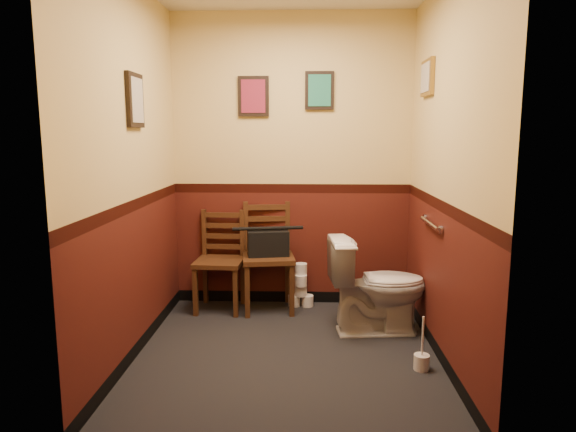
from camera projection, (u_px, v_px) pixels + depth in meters
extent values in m
cube|color=black|center=(287.00, 355.00, 3.79)|extent=(2.20, 2.40, 0.00)
cube|color=#45150F|center=(292.00, 163.00, 4.76)|extent=(2.20, 0.00, 2.70)
cube|color=#45150F|center=(276.00, 192.00, 2.39)|extent=(2.20, 0.00, 2.70)
cube|color=#45150F|center=(131.00, 172.00, 3.62)|extent=(0.00, 2.40, 2.70)
cube|color=#45150F|center=(446.00, 173.00, 3.54)|extent=(0.00, 2.40, 2.70)
cylinder|color=silver|center=(430.00, 223.00, 3.85)|extent=(0.03, 0.50, 0.03)
cylinder|color=silver|center=(441.00, 230.00, 3.60)|extent=(0.02, 0.06, 0.06)
cylinder|color=silver|center=(425.00, 218.00, 4.09)|extent=(0.02, 0.06, 0.06)
cube|color=black|center=(253.00, 96.00, 4.66)|extent=(0.28, 0.03, 0.36)
cube|color=maroon|center=(253.00, 96.00, 4.64)|extent=(0.22, 0.01, 0.30)
cube|color=black|center=(319.00, 91.00, 4.63)|extent=(0.26, 0.03, 0.34)
cube|color=#267A62|center=(320.00, 90.00, 4.61)|extent=(0.20, 0.01, 0.28)
cube|color=black|center=(135.00, 100.00, 3.64)|extent=(0.03, 0.30, 0.38)
cube|color=#B3A68C|center=(137.00, 100.00, 3.64)|extent=(0.01, 0.24, 0.31)
cube|color=olive|center=(427.00, 78.00, 4.02)|extent=(0.03, 0.34, 0.28)
cube|color=#B3A68C|center=(425.00, 78.00, 4.02)|extent=(0.01, 0.28, 0.22)
imported|color=white|center=(377.00, 286.00, 4.18)|extent=(0.83, 0.52, 0.78)
cylinder|color=silver|center=(422.00, 362.00, 3.55)|extent=(0.11, 0.11, 0.11)
cylinder|color=silver|center=(423.00, 338.00, 3.52)|extent=(0.01, 0.01, 0.30)
cube|color=#452714|center=(219.00, 262.00, 4.69)|extent=(0.45, 0.45, 0.04)
cube|color=#452714|center=(195.00, 291.00, 4.57)|extent=(0.04, 0.04, 0.46)
cube|color=#452714|center=(205.00, 280.00, 4.92)|extent=(0.04, 0.04, 0.46)
cube|color=#452714|center=(236.00, 292.00, 4.53)|extent=(0.04, 0.04, 0.46)
cube|color=#452714|center=(243.00, 281.00, 4.89)|extent=(0.04, 0.04, 0.46)
cube|color=#452714|center=(204.00, 233.00, 4.86)|extent=(0.04, 0.04, 0.46)
cube|color=#452714|center=(242.00, 234.00, 4.82)|extent=(0.04, 0.04, 0.46)
cube|color=#452714|center=(224.00, 247.00, 4.86)|extent=(0.34, 0.04, 0.05)
cube|color=#452714|center=(223.00, 236.00, 4.84)|extent=(0.34, 0.04, 0.05)
cube|color=#452714|center=(223.00, 226.00, 4.83)|extent=(0.34, 0.04, 0.05)
cube|color=#452714|center=(223.00, 215.00, 4.81)|extent=(0.34, 0.04, 0.05)
cube|color=#452714|center=(268.00, 258.00, 4.69)|extent=(0.52, 0.52, 0.04)
cube|color=#452714|center=(247.00, 291.00, 4.52)|extent=(0.05, 0.05, 0.49)
cube|color=#452714|center=(247.00, 278.00, 4.90)|extent=(0.05, 0.05, 0.49)
cube|color=#452714|center=(292.00, 290.00, 4.55)|extent=(0.05, 0.05, 0.49)
cube|color=#452714|center=(288.00, 277.00, 4.94)|extent=(0.05, 0.05, 0.49)
cube|color=#452714|center=(246.00, 228.00, 4.83)|extent=(0.05, 0.04, 0.49)
cube|color=#452714|center=(287.00, 227.00, 4.87)|extent=(0.05, 0.04, 0.49)
cube|color=#452714|center=(267.00, 241.00, 4.87)|extent=(0.37, 0.08, 0.05)
cube|color=#452714|center=(267.00, 230.00, 4.85)|extent=(0.37, 0.08, 0.05)
cube|color=#452714|center=(267.00, 219.00, 4.84)|extent=(0.37, 0.08, 0.05)
cube|color=#452714|center=(267.00, 207.00, 4.82)|extent=(0.37, 0.08, 0.05)
cube|color=black|center=(268.00, 243.00, 4.67)|extent=(0.39, 0.25, 0.23)
cylinder|color=black|center=(268.00, 228.00, 4.64)|extent=(0.32, 0.09, 0.03)
cylinder|color=silver|center=(294.00, 300.00, 4.86)|extent=(0.11, 0.11, 0.10)
cylinder|color=silver|center=(307.00, 301.00, 4.86)|extent=(0.11, 0.11, 0.10)
cylinder|color=silver|center=(301.00, 290.00, 4.83)|extent=(0.11, 0.11, 0.10)
cylinder|color=silver|center=(301.00, 280.00, 4.79)|extent=(0.11, 0.11, 0.10)
cylinder|color=silver|center=(301.00, 269.00, 4.81)|extent=(0.11, 0.11, 0.10)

